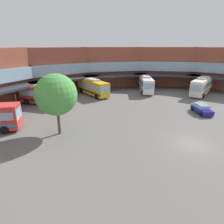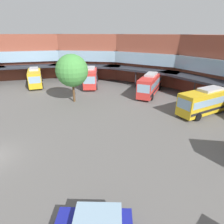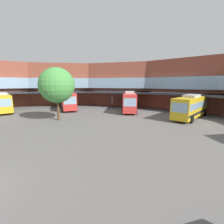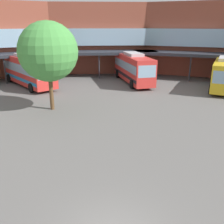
% 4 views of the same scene
% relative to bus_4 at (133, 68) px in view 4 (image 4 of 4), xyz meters
% --- Properties ---
extents(station_building, '(79.46, 45.89, 10.42)m').
position_rel_bus_4_xyz_m(station_building, '(1.29, -5.91, 3.27)').
color(station_building, brown).
rests_on(station_building, ground).
extents(bus_4, '(6.11, 10.49, 3.89)m').
position_rel_bus_4_xyz_m(bus_4, '(0.00, 0.00, 0.00)').
color(bus_4, red).
rests_on(bus_4, ground).
extents(bus_5, '(9.55, 8.94, 3.94)m').
position_rel_bus_4_xyz_m(bus_5, '(-12.78, -3.90, 0.03)').
color(bus_5, red).
rests_on(bus_5, ground).
extents(plaza_tree, '(5.15, 5.15, 7.78)m').
position_rel_bus_4_xyz_m(plaza_tree, '(-6.44, -12.66, 3.22)').
color(plaza_tree, brown).
rests_on(plaza_tree, ground).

